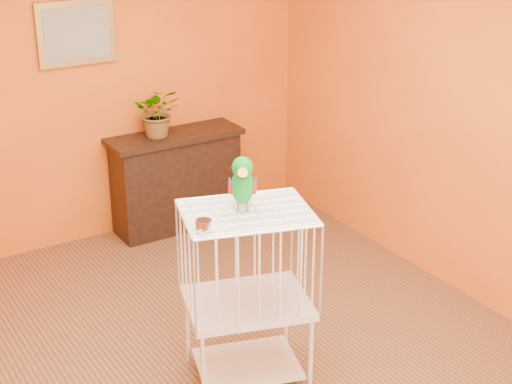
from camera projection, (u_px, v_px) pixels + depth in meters
ground at (222, 366)px, 4.97m from camera, size 4.50×4.50×0.00m
room_shell at (217, 128)px, 4.36m from camera, size 4.50×4.50×4.50m
console_cabinet at (176, 181)px, 6.76m from camera, size 1.15×0.41×0.86m
potted_plant at (159, 118)px, 6.46m from camera, size 0.52×0.54×0.33m
framed_picture at (76, 33)px, 6.04m from camera, size 0.62×0.04×0.50m
birdcage at (247, 294)px, 4.66m from camera, size 0.85×0.74×1.12m
feed_cup at (204, 226)px, 4.19m from camera, size 0.09×0.09×0.06m
parrot at (243, 183)px, 4.40m from camera, size 0.22×0.29×0.34m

